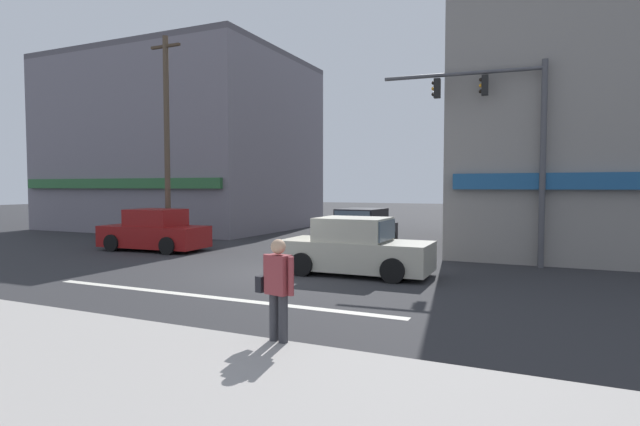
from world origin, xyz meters
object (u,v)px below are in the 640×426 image
(pedestrian_foreground_with_bag, at_px, (277,288))
(sedan_approaching_near, at_px, (356,249))
(traffic_light_mast, at_px, (509,129))
(sedan_waiting_far, at_px, (154,232))
(street_tree, at_px, (549,131))
(utility_pole_near_left, at_px, (167,139))
(sedan_crossing_leftbound, at_px, (361,231))

(pedestrian_foreground_with_bag, bearing_deg, sedan_approaching_near, 100.38)
(traffic_light_mast, relative_size, sedan_waiting_far, 1.48)
(street_tree, height_order, pedestrian_foreground_with_bag, street_tree)
(sedan_approaching_near, height_order, pedestrian_foreground_with_bag, pedestrian_foreground_with_bag)
(sedan_waiting_far, distance_m, sedan_approaching_near, 9.02)
(pedestrian_foreground_with_bag, bearing_deg, traffic_light_mast, 75.89)
(street_tree, xyz_separation_m, sedan_waiting_far, (-13.69, -5.55, -3.75))
(utility_pole_near_left, height_order, pedestrian_foreground_with_bag, utility_pole_near_left)
(traffic_light_mast, height_order, pedestrian_foreground_with_bag, traffic_light_mast)
(utility_pole_near_left, xyz_separation_m, sedan_waiting_far, (0.20, -0.99, -3.63))
(sedan_crossing_leftbound, xyz_separation_m, sedan_approaching_near, (1.78, -5.40, 0.00))
(sedan_crossing_leftbound, xyz_separation_m, sedan_waiting_far, (-7.06, -3.65, 0.00))
(utility_pole_near_left, height_order, sedan_approaching_near, utility_pole_near_left)
(utility_pole_near_left, xyz_separation_m, sedan_crossing_leftbound, (7.26, 2.66, -3.63))
(utility_pole_near_left, bearing_deg, street_tree, 18.16)
(street_tree, bearing_deg, sedan_waiting_far, -157.93)
(traffic_light_mast, xyz_separation_m, pedestrian_foreground_with_bag, (-2.49, -9.92, -3.22))
(sedan_crossing_leftbound, relative_size, sedan_approaching_near, 1.01)
(sedan_approaching_near, bearing_deg, pedestrian_foreground_with_bag, -79.62)
(sedan_crossing_leftbound, bearing_deg, utility_pole_near_left, -159.90)
(traffic_light_mast, distance_m, sedan_approaching_near, 6.06)
(utility_pole_near_left, relative_size, traffic_light_mast, 1.35)
(traffic_light_mast, height_order, sedan_crossing_leftbound, traffic_light_mast)
(sedan_crossing_leftbound, relative_size, sedan_waiting_far, 0.99)
(traffic_light_mast, bearing_deg, sedan_waiting_far, -172.92)
(traffic_light_mast, distance_m, pedestrian_foreground_with_bag, 10.72)
(sedan_crossing_leftbound, distance_m, sedan_approaching_near, 5.69)
(street_tree, relative_size, sedan_approaching_near, 1.60)
(utility_pole_near_left, distance_m, sedan_waiting_far, 3.77)
(sedan_crossing_leftbound, height_order, sedan_waiting_far, same)
(street_tree, relative_size, utility_pole_near_left, 0.78)
(utility_pole_near_left, distance_m, sedan_crossing_leftbound, 8.54)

